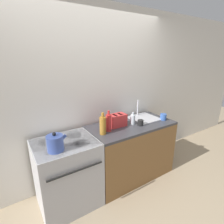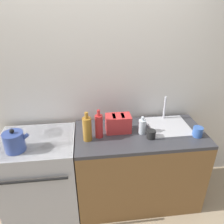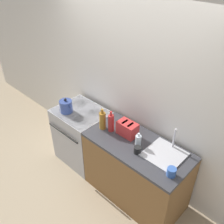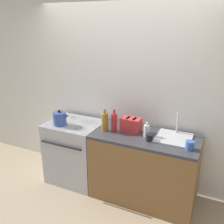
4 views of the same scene
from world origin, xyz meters
The scene contains 12 objects.
ground_plane centered at (0.00, 0.00, 0.00)m, with size 12.00×12.00×0.00m, color tan.
wall_back centered at (0.00, 0.71, 1.30)m, with size 8.00×0.05×2.60m.
stove centered at (-0.57, 0.31, 0.46)m, with size 0.75×0.66×0.90m.
counter_block centered at (0.48, 0.33, 0.45)m, with size 1.33×0.66×0.90m.
kettle centered at (-0.71, 0.18, 0.99)m, with size 0.23×0.18×0.22m.
toaster centered at (0.25, 0.39, 0.99)m, with size 0.25×0.16×0.18m.
sink_tray centered at (0.80, 0.41, 0.92)m, with size 0.42×0.43×0.28m.
bottle_clear centered at (0.48, 0.32, 0.98)m, with size 0.07×0.07×0.19m.
bottle_amber centered at (-0.06, 0.26, 1.03)m, with size 0.09×0.09×0.30m.
bottle_red centered at (0.05, 0.30, 1.02)m, with size 0.08×0.08×0.30m.
cup_black centered at (0.55, 0.22, 0.94)m, with size 0.09×0.09×0.09m.
cup_blue centered at (1.02, 0.20, 0.95)m, with size 0.10×0.10×0.10m.
Camera 3 is at (1.80, -1.52, 2.93)m, focal length 40.00 mm.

